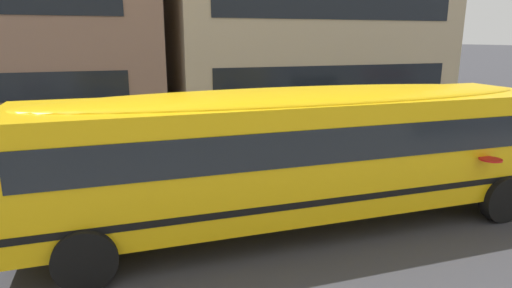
# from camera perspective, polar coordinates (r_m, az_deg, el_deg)

# --- Properties ---
(ground_plane) EXTENTS (400.00, 400.00, 0.00)m
(ground_plane) POSITION_cam_1_polar(r_m,az_deg,el_deg) (9.78, -10.73, -8.89)
(ground_plane) COLOR #38383D
(sidewalk_far) EXTENTS (120.00, 3.00, 0.01)m
(sidewalk_far) POSITION_cam_1_polar(r_m,az_deg,el_deg) (17.38, -14.50, 1.00)
(sidewalk_far) COLOR gray
(sidewalk_far) RESTS_ON ground_plane
(lane_centreline) EXTENTS (110.00, 0.16, 0.01)m
(lane_centreline) POSITION_cam_1_polar(r_m,az_deg,el_deg) (9.78, -10.73, -8.87)
(lane_centreline) COLOR silver
(lane_centreline) RESTS_ON ground_plane
(school_bus) EXTENTS (12.52, 3.03, 2.79)m
(school_bus) POSITION_cam_1_polar(r_m,az_deg,el_deg) (8.71, 7.39, -0.09)
(school_bus) COLOR yellow
(school_bus) RESTS_ON ground_plane
(parked_car_green_by_entrance) EXTENTS (3.91, 1.91, 1.64)m
(parked_car_green_by_entrance) POSITION_cam_1_polar(r_m,az_deg,el_deg) (18.27, 19.84, 3.92)
(parked_car_green_by_entrance) COLOR #236038
(parked_car_green_by_entrance) RESTS_ON ground_plane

